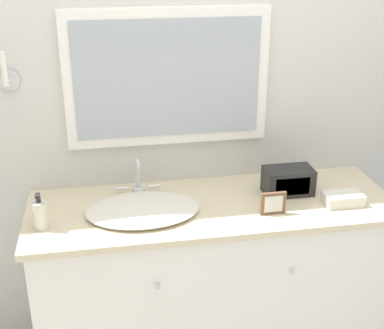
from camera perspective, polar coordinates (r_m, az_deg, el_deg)
The scene contains 7 objects.
wall_back at distance 2.55m, azimuth 0.81°, elevation 7.34°, with size 8.00×0.18×2.55m.
vanity_counter at distance 2.64m, azimuth 2.10°, elevation -12.52°, with size 1.66×0.58×0.86m.
sink_basin at distance 2.34m, azimuth -5.30°, elevation -4.66°, with size 0.49×0.41×0.17m.
soap_bottle at distance 2.28m, azimuth -15.88°, elevation -5.16°, with size 0.06×0.06×0.16m.
appliance_box at distance 2.52m, azimuth 10.22°, elevation -1.74°, with size 0.22×0.13×0.12m.
picture_frame at distance 2.33m, azimuth 8.65°, elevation -4.13°, with size 0.11×0.01×0.10m.
hand_towel_near_sink at distance 2.49m, azimuth 15.81°, elevation -3.56°, with size 0.17×0.10×0.05m.
Camera 1 is at (-0.47, -1.78, 1.97)m, focal length 50.00 mm.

